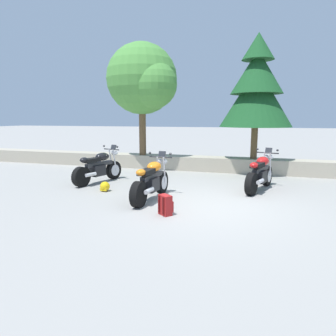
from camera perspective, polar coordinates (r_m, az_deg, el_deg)
ground_plane at (r=7.43m, az=8.02°, el=-6.94°), size 120.00×120.00×0.00m
stone_wall at (r=12.04m, az=11.61°, el=0.61°), size 36.00×0.80×0.55m
motorcycle_black_near_left at (r=10.04m, az=-12.87°, el=0.04°), size 0.86×2.03×1.18m
motorcycle_orange_centre at (r=7.77m, az=-3.10°, el=-2.45°), size 0.67×2.07×1.18m
motorcycle_red_far_right at (r=9.18m, az=16.99°, el=-1.00°), size 0.90×2.01×1.18m
rider_backpack at (r=6.60m, az=-0.48°, el=-6.77°), size 0.35×0.35×0.47m
rider_helmet at (r=8.88m, az=-11.81°, el=-3.44°), size 0.28×0.28×0.28m
leafy_tree_far_left at (r=12.54m, az=-4.50°, el=16.12°), size 2.96×2.82×4.48m
pine_tree_mid_left at (r=11.93m, az=16.33°, el=14.26°), size 2.64×2.64×4.55m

